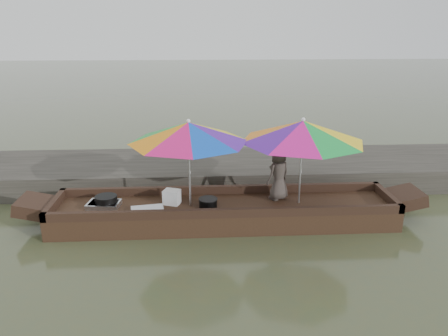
{
  "coord_description": "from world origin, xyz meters",
  "views": [
    {
      "loc": [
        -0.44,
        -7.18,
        3.38
      ],
      "look_at": [
        0.0,
        0.1,
        1.0
      ],
      "focal_mm": 35.0,
      "sensor_mm": 36.0,
      "label": 1
    }
  ],
  "objects": [
    {
      "name": "tray_crayfish",
      "position": [
        -2.12,
        0.0,
        0.39
      ],
      "size": [
        0.59,
        0.45,
        0.09
      ],
      "primitive_type": "cube",
      "rotation": [
        0.0,
        0.0,
        -0.13
      ],
      "color": "silver",
      "rests_on": "boat_hull"
    },
    {
      "name": "umbrella_stern",
      "position": [
        1.34,
        0.0,
        1.12
      ],
      "size": [
        2.29,
        2.29,
        1.55
      ],
      "primitive_type": null,
      "rotation": [
        0.0,
        0.0,
        0.06
      ],
      "color": "red",
      "rests_on": "boat_hull"
    },
    {
      "name": "water",
      "position": [
        0.0,
        0.0,
        0.0
      ],
      "size": [
        80.0,
        80.0,
        0.0
      ],
      "primitive_type": "plane",
      "color": "#434C32",
      "rests_on": "ground"
    },
    {
      "name": "cooking_pot",
      "position": [
        -2.07,
        0.01,
        0.45
      ],
      "size": [
        0.39,
        0.39,
        0.2
      ],
      "primitive_type": "cylinder",
      "color": "black",
      "rests_on": "boat_hull"
    },
    {
      "name": "charcoal_grill",
      "position": [
        -0.29,
        -0.11,
        0.42
      ],
      "size": [
        0.31,
        0.31,
        0.15
      ],
      "primitive_type": "cylinder",
      "color": "black",
      "rests_on": "boat_hull"
    },
    {
      "name": "dock",
      "position": [
        0.0,
        2.2,
        0.25
      ],
      "size": [
        22.0,
        2.2,
        0.5
      ],
      "primitive_type": "cube",
      "color": "#2D2B26",
      "rests_on": "ground"
    },
    {
      "name": "vendor",
      "position": [
        1.0,
        0.2,
        0.84
      ],
      "size": [
        0.57,
        0.53,
        0.98
      ],
      "primitive_type": "imported",
      "rotation": [
        0.0,
        0.0,
        3.73
      ],
      "color": "#453D37",
      "rests_on": "boat_hull"
    },
    {
      "name": "boat_hull",
      "position": [
        0.0,
        0.0,
        0.17
      ],
      "size": [
        6.04,
        1.2,
        0.35
      ],
      "primitive_type": "cube",
      "color": "black",
      "rests_on": "water"
    },
    {
      "name": "tray_scallop",
      "position": [
        -1.33,
        -0.26,
        0.38
      ],
      "size": [
        0.6,
        0.46,
        0.06
      ],
      "primitive_type": "cube",
      "rotation": [
        0.0,
        0.0,
        0.16
      ],
      "color": "silver",
      "rests_on": "boat_hull"
    },
    {
      "name": "umbrella_bow",
      "position": [
        -0.6,
        0.0,
        1.12
      ],
      "size": [
        2.21,
        2.21,
        1.55
      ],
      "primitive_type": null,
      "rotation": [
        0.0,
        0.0,
        0.08
      ],
      "color": "yellow",
      "rests_on": "boat_hull"
    },
    {
      "name": "supply_bag",
      "position": [
        -0.93,
        0.08,
        0.48
      ],
      "size": [
        0.34,
        0.3,
        0.26
      ],
      "primitive_type": "cube",
      "rotation": [
        0.0,
        0.0,
        -0.34
      ],
      "color": "white",
      "rests_on": "boat_hull"
    }
  ]
}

